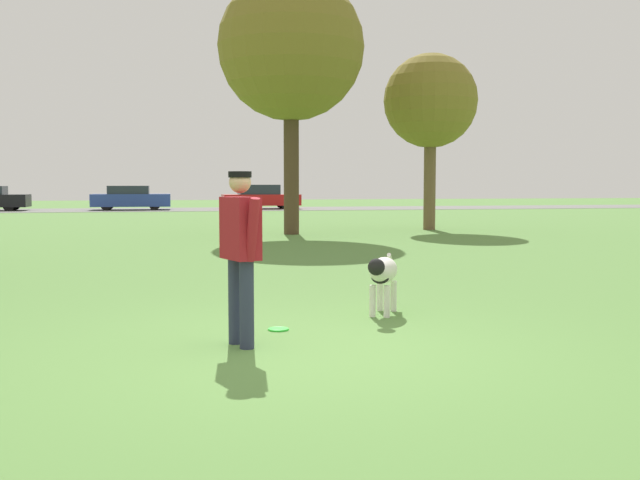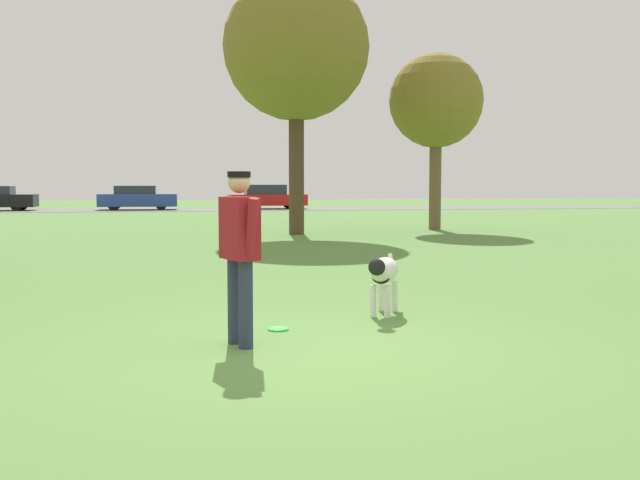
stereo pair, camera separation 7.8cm
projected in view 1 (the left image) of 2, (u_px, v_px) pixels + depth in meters
The scene contains 9 objects.
ground_plane at pixel (298, 350), 6.59m from camera, with size 120.00×120.00×0.00m, color #56843D.
far_road_strip at pixel (184, 209), 41.72m from camera, with size 120.00×6.00×0.01m.
person at pixel (240, 243), 6.70m from camera, with size 0.35×0.69×1.58m.
dog at pixel (383, 273), 8.36m from camera, with size 0.61×1.01×0.67m.
frisbee at pixel (278, 329), 7.50m from camera, with size 0.21×0.21×0.02m.
tree_mid_center at pixel (291, 48), 21.21m from camera, with size 4.16×4.16×7.41m.
tree_far_right at pixel (431, 102), 23.41m from camera, with size 2.94×2.94×5.52m.
parked_car_blue at pixel (131, 198), 41.01m from camera, with size 4.25×1.85×1.33m.
parked_car_red at pixel (260, 197), 42.68m from camera, with size 4.38×1.88×1.38m.
Camera 1 is at (-1.14, -6.40, 1.47)m, focal length 42.00 mm.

